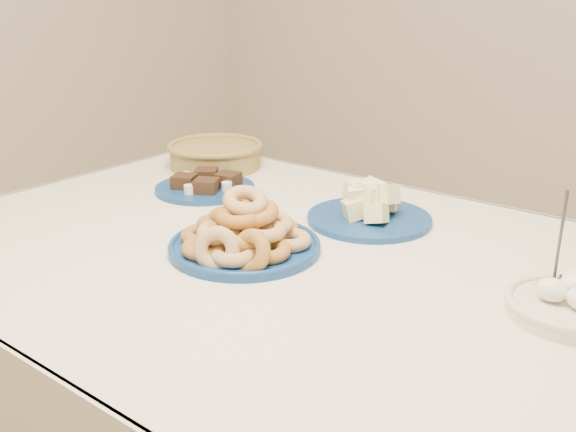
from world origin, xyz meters
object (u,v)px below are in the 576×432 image
Objects in this scene: dining_table at (303,303)px; brownie_plate at (205,185)px; melon_plate at (369,207)px; wicker_basket at (215,154)px; candle_holder at (570,292)px; egg_bowl at (568,305)px; donut_platter at (244,235)px.

dining_table is 0.52m from brownie_plate.
melon_plate is 0.61m from wicker_basket.
candle_holder is 0.83× the size of egg_bowl.
donut_platter is 1.13× the size of wicker_basket.
candle_holder is at bearing -12.89° from wicker_basket.
egg_bowl is (1.09, -0.30, -0.02)m from wicker_basket.
brownie_plate is (-0.46, -0.07, -0.02)m from melon_plate.
candle_holder is at bearing 102.18° from egg_bowl.
egg_bowl is (0.60, 0.13, -0.02)m from donut_platter.
melon_plate is at bearing 8.38° from brownie_plate.
melon_plate is 0.53m from egg_bowl.
wicker_basket is (-0.14, 0.18, 0.03)m from brownie_plate.
dining_table is 0.29m from melon_plate.
candle_holder is 0.06m from egg_bowl.
brownie_plate is 1.35× the size of egg_bowl.
wicker_basket is at bearing 164.49° from egg_bowl.
donut_platter is at bearing -108.16° from melon_plate.
donut_platter reaches higher than melon_plate.
dining_table is 8.90× the size of candle_holder.
egg_bowl is at bearing -15.51° from wicker_basket.
brownie_plate is 0.23m from wicker_basket.
brownie_plate is 1.63× the size of candle_holder.
dining_table is at bearing -31.58° from wicker_basket.
egg_bowl reaches higher than dining_table.
wicker_basket is 1.85× the size of candle_holder.
egg_bowl is at bearing -77.82° from candle_holder.
donut_platter is at bearing -34.58° from brownie_plate.
wicker_basket is at bearing 148.42° from dining_table.
melon_plate is 1.36× the size of egg_bowl.
melon_plate is at bearing 164.71° from candle_holder.
donut_platter is at bearing -168.09° from egg_bowl.
dining_table is at bearing -22.03° from brownie_plate.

